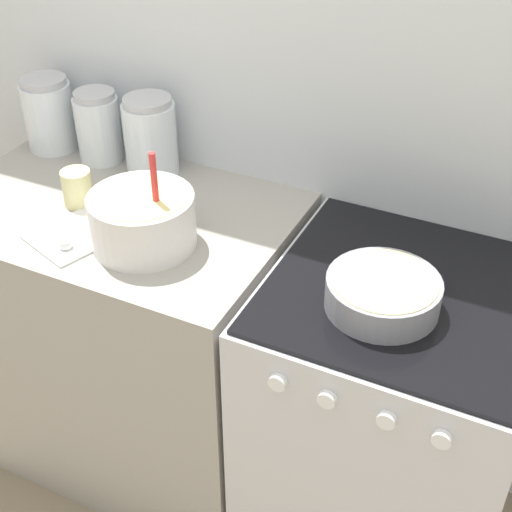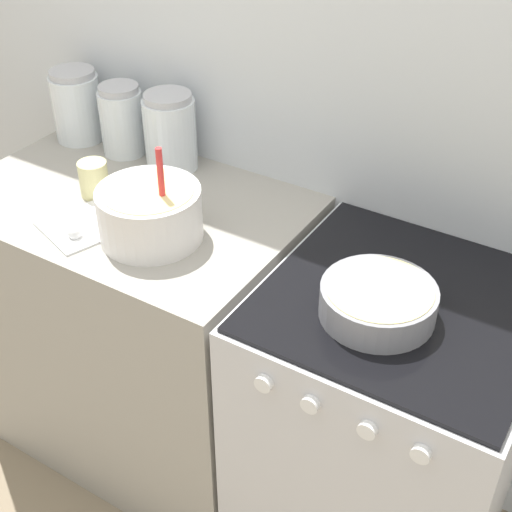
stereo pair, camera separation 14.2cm
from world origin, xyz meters
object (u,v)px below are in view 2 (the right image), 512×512
object	(u,v)px
mixing_bowl	(150,211)
baking_pan	(378,301)
storage_jar_left	(78,110)
tin_can	(94,179)
stove	(383,436)
storage_jar_right	(170,137)
storage_jar_middle	(123,124)

from	to	relation	value
mixing_bowl	baking_pan	bearing A→B (deg)	1.63
storage_jar_left	mixing_bowl	bearing A→B (deg)	-30.87
storage_jar_left	tin_can	world-z (taller)	storage_jar_left
stove	mixing_bowl	xyz separation A→B (m)	(-0.65, -0.10, 0.55)
stove	storage_jar_right	bearing A→B (deg)	164.92
stove	storage_jar_right	world-z (taller)	storage_jar_right
mixing_bowl	storage_jar_right	bearing A→B (deg)	119.15
baking_pan	tin_can	xyz separation A→B (m)	(-0.88, 0.07, 0.01)
stove	storage_jar_left	xyz separation A→B (m)	(-1.19, 0.22, 0.57)
baking_pan	storage_jar_right	world-z (taller)	storage_jar_right
baking_pan	storage_jar_left	xyz separation A→B (m)	(-1.16, 0.31, 0.06)
storage_jar_left	tin_can	size ratio (longest dim) A/B	2.24
tin_can	baking_pan	bearing A→B (deg)	-4.28
stove	baking_pan	xyz separation A→B (m)	(-0.03, -0.09, 0.51)
storage_jar_left	storage_jar_middle	distance (m)	0.18
mixing_bowl	baking_pan	world-z (taller)	mixing_bowl
storage_jar_left	storage_jar_right	xyz separation A→B (m)	(0.36, 0.00, 0.00)
stove	storage_jar_middle	xyz separation A→B (m)	(-1.01, 0.22, 0.56)
baking_pan	storage_jar_left	size ratio (longest dim) A/B	1.14
stove	baking_pan	world-z (taller)	baking_pan
baking_pan	storage_jar_middle	size ratio (longest dim) A/B	1.19
stove	storage_jar_left	world-z (taller)	storage_jar_left
storage_jar_middle	storage_jar_right	size ratio (longest dim) A/B	0.94
tin_can	storage_jar_left	bearing A→B (deg)	139.06
storage_jar_left	storage_jar_middle	xyz separation A→B (m)	(0.18, -0.00, -0.00)
storage_jar_left	tin_can	distance (m)	0.37
storage_jar_middle	storage_jar_right	distance (m)	0.18
storage_jar_middle	tin_can	xyz separation A→B (m)	(0.10, -0.24, -0.04)
mixing_bowl	tin_can	world-z (taller)	mixing_bowl
storage_jar_left	stove	bearing A→B (deg)	-10.60
storage_jar_right	storage_jar_middle	bearing A→B (deg)	-180.00
mixing_bowl	baking_pan	xyz separation A→B (m)	(0.61, 0.02, -0.04)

